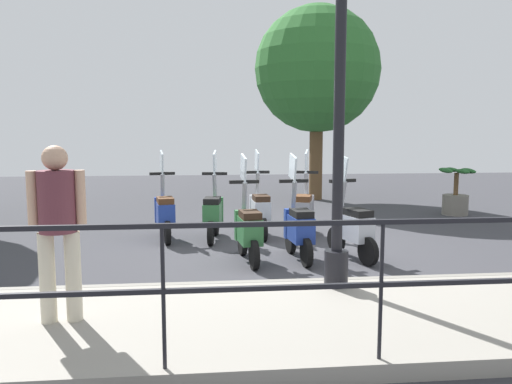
{
  "coord_description": "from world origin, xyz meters",
  "views": [
    {
      "loc": [
        -7.69,
        1.28,
        1.85
      ],
      "look_at": [
        0.2,
        0.5,
        0.9
      ],
      "focal_mm": 35.0,
      "sensor_mm": 36.0,
      "label": 1
    }
  ],
  "objects_px": {
    "scooter_near_2": "(248,229)",
    "scooter_far_1": "(260,210)",
    "lamp_post_near": "(339,104)",
    "tree_distant": "(317,70)",
    "scooter_near_0": "(352,227)",
    "pedestrian_distant": "(58,220)",
    "scooter_far_3": "(165,212)",
    "scooter_near_1": "(298,227)",
    "scooter_far_2": "(213,213)",
    "scooter_far_0": "(304,210)",
    "potted_palm": "(456,195)"
  },
  "relations": [
    {
      "from": "scooter_near_1",
      "to": "scooter_far_0",
      "type": "height_order",
      "value": "same"
    },
    {
      "from": "scooter_near_2",
      "to": "scooter_far_3",
      "type": "relative_size",
      "value": 1.0
    },
    {
      "from": "scooter_far_0",
      "to": "scooter_far_2",
      "type": "height_order",
      "value": "same"
    },
    {
      "from": "scooter_far_2",
      "to": "pedestrian_distant",
      "type": "bearing_deg",
      "value": 167.39
    },
    {
      "from": "potted_palm",
      "to": "scooter_far_1",
      "type": "bearing_deg",
      "value": 112.32
    },
    {
      "from": "lamp_post_near",
      "to": "scooter_far_3",
      "type": "distance_m",
      "value": 4.27
    },
    {
      "from": "potted_palm",
      "to": "lamp_post_near",
      "type": "bearing_deg",
      "value": 142.13
    },
    {
      "from": "scooter_near_1",
      "to": "tree_distant",
      "type": "bearing_deg",
      "value": -20.18
    },
    {
      "from": "scooter_near_1",
      "to": "scooter_far_2",
      "type": "height_order",
      "value": "same"
    },
    {
      "from": "lamp_post_near",
      "to": "scooter_near_0",
      "type": "height_order",
      "value": "lamp_post_near"
    },
    {
      "from": "tree_distant",
      "to": "scooter_far_2",
      "type": "xyz_separation_m",
      "value": [
        -4.99,
        2.89,
        -3.03
      ]
    },
    {
      "from": "scooter_near_0",
      "to": "scooter_far_1",
      "type": "bearing_deg",
      "value": 16.94
    },
    {
      "from": "scooter_near_2",
      "to": "scooter_far_3",
      "type": "distance_m",
      "value": 2.07
    },
    {
      "from": "scooter_far_1",
      "to": "scooter_near_2",
      "type": "bearing_deg",
      "value": 165.27
    },
    {
      "from": "scooter_near_0",
      "to": "pedestrian_distant",
      "type": "bearing_deg",
      "value": 108.69
    },
    {
      "from": "scooter_far_2",
      "to": "scooter_far_0",
      "type": "bearing_deg",
      "value": -77.58
    },
    {
      "from": "scooter_near_2",
      "to": "scooter_far_1",
      "type": "xyz_separation_m",
      "value": [
        1.74,
        -0.35,
        0.0
      ]
    },
    {
      "from": "scooter_near_0",
      "to": "scooter_near_2",
      "type": "height_order",
      "value": "same"
    },
    {
      "from": "scooter_near_1",
      "to": "scooter_far_1",
      "type": "relative_size",
      "value": 1.0
    },
    {
      "from": "scooter_near_1",
      "to": "scooter_far_3",
      "type": "xyz_separation_m",
      "value": [
        1.56,
        2.05,
        0.0
      ]
    },
    {
      "from": "scooter_far_2",
      "to": "scooter_far_1",
      "type": "bearing_deg",
      "value": -66.75
    },
    {
      "from": "scooter_far_1",
      "to": "scooter_near_0",
      "type": "bearing_deg",
      "value": -148.98
    },
    {
      "from": "pedestrian_distant",
      "to": "lamp_post_near",
      "type": "bearing_deg",
      "value": 98.71
    },
    {
      "from": "tree_distant",
      "to": "scooter_far_1",
      "type": "height_order",
      "value": "tree_distant"
    },
    {
      "from": "potted_palm",
      "to": "scooter_near_2",
      "type": "bearing_deg",
      "value": 126.17
    },
    {
      "from": "potted_palm",
      "to": "scooter_near_0",
      "type": "distance_m",
      "value": 5.01
    },
    {
      "from": "pedestrian_distant",
      "to": "scooter_near_2",
      "type": "distance_m",
      "value": 3.17
    },
    {
      "from": "tree_distant",
      "to": "pedestrian_distant",
      "type": "bearing_deg",
      "value": 154.33
    },
    {
      "from": "scooter_near_1",
      "to": "scooter_far_2",
      "type": "bearing_deg",
      "value": 34.21
    },
    {
      "from": "scooter_near_1",
      "to": "scooter_far_0",
      "type": "bearing_deg",
      "value": -19.61
    },
    {
      "from": "scooter_near_0",
      "to": "scooter_far_2",
      "type": "distance_m",
      "value": 2.49
    },
    {
      "from": "scooter_far_3",
      "to": "tree_distant",
      "type": "bearing_deg",
      "value": -47.73
    },
    {
      "from": "pedestrian_distant",
      "to": "scooter_far_2",
      "type": "bearing_deg",
      "value": 153.06
    },
    {
      "from": "tree_distant",
      "to": "scooter_far_3",
      "type": "bearing_deg",
      "value": 142.75
    },
    {
      "from": "tree_distant",
      "to": "scooter_near_1",
      "type": "xyz_separation_m",
      "value": [
        -6.45,
        1.67,
        -3.03
      ]
    },
    {
      "from": "pedestrian_distant",
      "to": "scooter_near_0",
      "type": "height_order",
      "value": "pedestrian_distant"
    },
    {
      "from": "pedestrian_distant",
      "to": "scooter_near_0",
      "type": "xyz_separation_m",
      "value": [
        2.49,
        -3.42,
        -0.6
      ]
    },
    {
      "from": "lamp_post_near",
      "to": "potted_palm",
      "type": "distance_m",
      "value": 6.97
    },
    {
      "from": "tree_distant",
      "to": "potted_palm",
      "type": "bearing_deg",
      "value": -137.85
    },
    {
      "from": "lamp_post_near",
      "to": "scooter_far_1",
      "type": "bearing_deg",
      "value": 8.12
    },
    {
      "from": "scooter_far_3",
      "to": "scooter_far_2",
      "type": "bearing_deg",
      "value": -107.48
    },
    {
      "from": "lamp_post_near",
      "to": "scooter_far_2",
      "type": "bearing_deg",
      "value": 22.45
    },
    {
      "from": "lamp_post_near",
      "to": "scooter_far_3",
      "type": "xyz_separation_m",
      "value": [
        3.29,
        2.15,
        -1.66
      ]
    },
    {
      "from": "lamp_post_near",
      "to": "tree_distant",
      "type": "relative_size",
      "value": 0.86
    },
    {
      "from": "lamp_post_near",
      "to": "pedestrian_distant",
      "type": "xyz_separation_m",
      "value": [
        -0.78,
        2.74,
        -1.07
      ]
    },
    {
      "from": "tree_distant",
      "to": "scooter_far_3",
      "type": "xyz_separation_m",
      "value": [
        -4.89,
        3.72,
        -3.03
      ]
    },
    {
      "from": "tree_distant",
      "to": "scooter_near_2",
      "type": "bearing_deg",
      "value": 159.63
    },
    {
      "from": "tree_distant",
      "to": "scooter_near_0",
      "type": "height_order",
      "value": "tree_distant"
    },
    {
      "from": "pedestrian_distant",
      "to": "scooter_far_1",
      "type": "xyz_separation_m",
      "value": [
        4.21,
        -2.25,
        -0.6
      ]
    },
    {
      "from": "tree_distant",
      "to": "scooter_near_0",
      "type": "relative_size",
      "value": 3.39
    }
  ]
}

